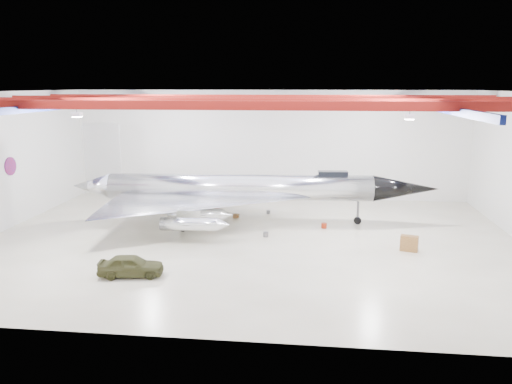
# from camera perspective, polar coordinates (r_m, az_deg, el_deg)

# --- Properties ---
(floor) EXTENTS (40.00, 40.00, 0.00)m
(floor) POSITION_cam_1_polar(r_m,az_deg,el_deg) (37.70, -0.69, -5.59)
(floor) COLOR #B7AF92
(floor) RESTS_ON ground
(wall_back) EXTENTS (40.00, 0.00, 40.00)m
(wall_back) POSITION_cam_1_polar(r_m,az_deg,el_deg) (51.18, 1.40, 5.42)
(wall_back) COLOR silver
(wall_back) RESTS_ON floor
(ceiling) EXTENTS (40.00, 40.00, 0.00)m
(ceiling) POSITION_cam_1_polar(r_m,az_deg,el_deg) (35.92, -0.74, 11.37)
(ceiling) COLOR #0A0F38
(ceiling) RESTS_ON wall_back
(ceiling_structure) EXTENTS (39.50, 29.50, 1.08)m
(ceiling_structure) POSITION_cam_1_polar(r_m,az_deg,el_deg) (35.93, -0.74, 10.29)
(ceiling_structure) COLOR maroon
(ceiling_structure) RESTS_ON ceiling
(wall_roundel) EXTENTS (0.10, 1.50, 1.50)m
(wall_roundel) POSITION_cam_1_polar(r_m,az_deg,el_deg) (45.34, -26.26, 2.66)
(wall_roundel) COLOR #B21414
(wall_roundel) RESTS_ON wall_left
(jet_aircraft) EXTENTS (30.87, 18.76, 8.41)m
(jet_aircraft) POSITION_cam_1_polar(r_m,az_deg,el_deg) (41.91, -1.91, 0.12)
(jet_aircraft) COLOR silver
(jet_aircraft) RESTS_ON floor
(jeep) EXTENTS (4.15, 2.19, 1.34)m
(jeep) POSITION_cam_1_polar(r_m,az_deg,el_deg) (31.74, -14.11, -8.15)
(jeep) COLOR #3B3B1D
(jeep) RESTS_ON floor
(desk) EXTENTS (1.33, 0.92, 1.11)m
(desk) POSITION_cam_1_polar(r_m,az_deg,el_deg) (36.90, 17.10, -5.64)
(desk) COLOR brown
(desk) RESTS_ON floor
(crate_ply) EXTENTS (0.61, 0.52, 0.39)m
(crate_ply) POSITION_cam_1_polar(r_m,az_deg,el_deg) (41.02, -4.78, -3.88)
(crate_ply) COLOR olive
(crate_ply) RESTS_ON floor
(toolbox_red) EXTENTS (0.50, 0.42, 0.32)m
(toolbox_red) POSITION_cam_1_polar(r_m,az_deg,el_deg) (47.35, -4.64, -1.74)
(toolbox_red) COLOR maroon
(toolbox_red) RESTS_ON floor
(engine_drum) EXTENTS (0.53, 0.53, 0.37)m
(engine_drum) POSITION_cam_1_polar(r_m,az_deg,el_deg) (38.62, 1.12, -4.87)
(engine_drum) COLOR #59595B
(engine_drum) RESTS_ON floor
(crate_small) EXTENTS (0.34, 0.28, 0.23)m
(crate_small) POSITION_cam_1_polar(r_m,az_deg,el_deg) (43.98, -7.75, -2.95)
(crate_small) COLOR #59595B
(crate_small) RESTS_ON floor
(tool_chest) EXTENTS (0.53, 0.53, 0.41)m
(tool_chest) POSITION_cam_1_polar(r_m,az_deg,el_deg) (41.29, 7.78, -3.82)
(tool_chest) COLOR maroon
(tool_chest) RESTS_ON floor
(oil_barrel) EXTENTS (0.55, 0.48, 0.33)m
(oil_barrel) POSITION_cam_1_polar(r_m,az_deg,el_deg) (44.08, -2.30, -2.75)
(oil_barrel) COLOR olive
(oil_barrel) RESTS_ON floor
(spares_box) EXTENTS (0.46, 0.46, 0.32)m
(spares_box) POSITION_cam_1_polar(r_m,az_deg,el_deg) (45.47, 1.42, -2.28)
(spares_box) COLOR #59595B
(spares_box) RESTS_ON floor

